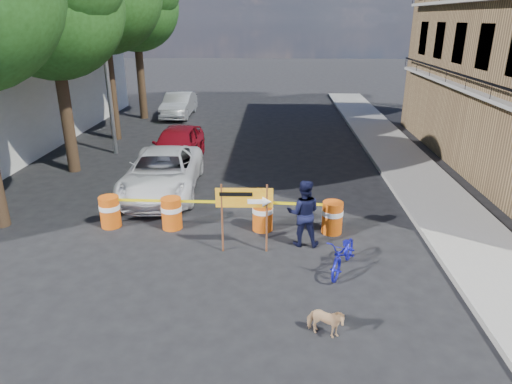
# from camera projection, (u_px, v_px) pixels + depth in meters

# --- Properties ---
(ground) EXTENTS (120.00, 120.00, 0.00)m
(ground) POSITION_uv_depth(u_px,v_px,m) (233.00, 266.00, 10.93)
(ground) COLOR black
(ground) RESTS_ON ground
(sidewalk_east) EXTENTS (2.40, 40.00, 0.15)m
(sidewalk_east) POSITION_uv_depth(u_px,v_px,m) (421.00, 182.00, 16.26)
(sidewalk_east) COLOR gray
(sidewalk_east) RESTS_ON ground
(tree_mid_a) EXTENTS (5.25, 5.00, 8.68)m
(tree_mid_a) POSITION_uv_depth(u_px,v_px,m) (52.00, 4.00, 15.59)
(tree_mid_a) COLOR #332316
(tree_mid_a) RESTS_ON ground
(tree_far) EXTENTS (5.04, 4.80, 8.84)m
(tree_far) POSITION_uv_depth(u_px,v_px,m) (136.00, 5.00, 24.84)
(tree_far) COLOR #332316
(tree_far) RESTS_ON ground
(streetlamp) EXTENTS (1.25, 0.18, 8.00)m
(streetlamp) POSITION_uv_depth(u_px,v_px,m) (106.00, 49.00, 18.47)
(streetlamp) COLOR gray
(streetlamp) RESTS_ON ground
(barrel_far_left) EXTENTS (0.58, 0.58, 0.90)m
(barrel_far_left) POSITION_uv_depth(u_px,v_px,m) (110.00, 211.00, 12.84)
(barrel_far_left) COLOR #CF590C
(barrel_far_left) RESTS_ON ground
(barrel_mid_left) EXTENTS (0.58, 0.58, 0.90)m
(barrel_mid_left) POSITION_uv_depth(u_px,v_px,m) (172.00, 213.00, 12.74)
(barrel_mid_left) COLOR #CF590C
(barrel_mid_left) RESTS_ON ground
(barrel_mid_right) EXTENTS (0.58, 0.58, 0.90)m
(barrel_mid_right) POSITION_uv_depth(u_px,v_px,m) (263.00, 214.00, 12.64)
(barrel_mid_right) COLOR #CF590C
(barrel_mid_right) RESTS_ON ground
(barrel_far_right) EXTENTS (0.58, 0.58, 0.90)m
(barrel_far_right) POSITION_uv_depth(u_px,v_px,m) (332.00, 217.00, 12.47)
(barrel_far_right) COLOR #CF590C
(barrel_far_right) RESTS_ON ground
(detour_sign) EXTENTS (1.41, 0.27, 1.81)m
(detour_sign) POSITION_uv_depth(u_px,v_px,m) (252.00, 203.00, 11.15)
(detour_sign) COLOR #592D19
(detour_sign) RESTS_ON ground
(pedestrian) EXTENTS (0.91, 0.73, 1.78)m
(pedestrian) POSITION_uv_depth(u_px,v_px,m) (303.00, 213.00, 11.67)
(pedestrian) COLOR black
(pedestrian) RESTS_ON ground
(bicycle) EXTENTS (0.88, 1.04, 1.67)m
(bicycle) POSITION_uv_depth(u_px,v_px,m) (345.00, 238.00, 10.44)
(bicycle) COLOR #1616B4
(bicycle) RESTS_ON ground
(dog) EXTENTS (0.81, 0.57, 0.62)m
(dog) POSITION_uv_depth(u_px,v_px,m) (325.00, 322.00, 8.42)
(dog) COLOR tan
(dog) RESTS_ON ground
(suv_white) EXTENTS (2.65, 5.21, 1.41)m
(suv_white) POSITION_uv_depth(u_px,v_px,m) (162.00, 172.00, 15.31)
(suv_white) COLOR white
(suv_white) RESTS_ON ground
(sedan_red) EXTENTS (1.84, 4.38, 1.48)m
(sedan_red) POSITION_uv_depth(u_px,v_px,m) (177.00, 145.00, 18.54)
(sedan_red) COLOR maroon
(sedan_red) RESTS_ON ground
(sedan_silver) EXTENTS (1.54, 4.34, 1.43)m
(sedan_silver) POSITION_uv_depth(u_px,v_px,m) (179.00, 105.00, 27.23)
(sedan_silver) COLOR #A8ACAF
(sedan_silver) RESTS_ON ground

